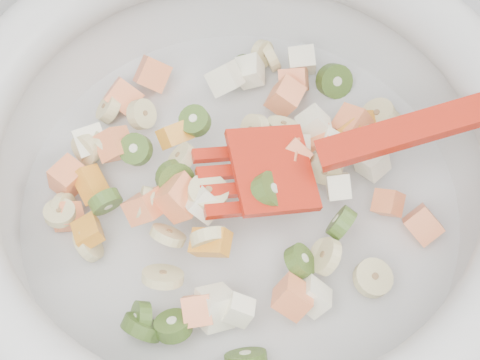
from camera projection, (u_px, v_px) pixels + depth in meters
name	position (u px, v px, depth m)	size (l,w,h in m)	color
mixing_bowl	(240.00, 170.00, 0.50)	(0.46, 0.41, 0.12)	#BBBBB9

